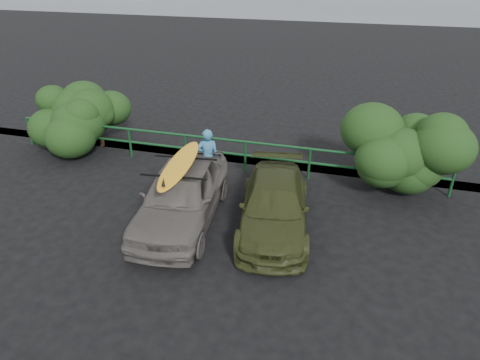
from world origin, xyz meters
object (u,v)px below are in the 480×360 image
object	(u,v)px
sedan	(182,194)
olive_vehicle	(274,206)
surfboard	(180,164)
man	(208,157)
guardrail	(215,153)

from	to	relation	value
sedan	olive_vehicle	size ratio (longest dim) A/B	1.08
sedan	surfboard	xyz separation A→B (m)	(0.00, -0.00, 0.85)
surfboard	man	bearing A→B (deg)	84.51
guardrail	sedan	distance (m)	3.17
sedan	surfboard	distance (m)	0.85
surfboard	olive_vehicle	bearing A→B (deg)	2.19
sedan	olive_vehicle	bearing A→B (deg)	2.19
guardrail	surfboard	distance (m)	3.34
sedan	man	distance (m)	2.04
olive_vehicle	surfboard	distance (m)	2.54
olive_vehicle	man	bearing A→B (deg)	134.47
sedan	olive_vehicle	xyz separation A→B (m)	(2.31, 0.34, -0.16)
olive_vehicle	surfboard	size ratio (longest dim) A/B	1.43
sedan	surfboard	size ratio (longest dim) A/B	1.54
sedan	olive_vehicle	world-z (taller)	sedan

